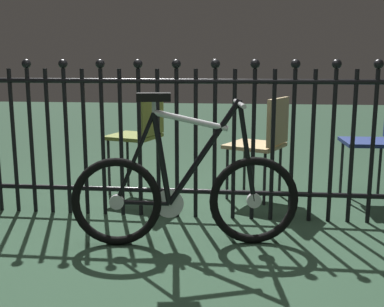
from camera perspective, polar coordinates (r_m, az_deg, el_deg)
ground_plane at (r=3.02m, az=0.13°, el=-10.94°), size 20.00×20.00×0.00m
iron_fence at (r=3.40m, az=-0.06°, el=2.13°), size 4.23×0.07×1.18m
bicycle at (r=2.94m, az=-0.80°, el=-4.80°), size 1.39×0.40×0.94m
chair_olive at (r=4.07m, az=-6.13°, el=2.62°), size 0.49×0.48×0.85m
chair_tan at (r=3.93m, az=8.60°, el=1.81°), size 0.55×0.55×0.84m
chair_navy at (r=4.14m, az=21.33°, el=1.97°), size 0.42×0.41×0.85m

